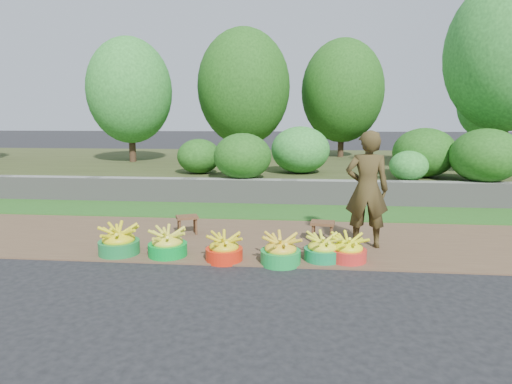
# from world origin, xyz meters

# --- Properties ---
(ground_plane) EXTENTS (120.00, 120.00, 0.00)m
(ground_plane) POSITION_xyz_m (0.00, 0.00, 0.00)
(ground_plane) COLOR black
(ground_plane) RESTS_ON ground
(dirt_shoulder) EXTENTS (80.00, 2.50, 0.02)m
(dirt_shoulder) POSITION_xyz_m (0.00, 1.25, 0.01)
(dirt_shoulder) COLOR brown
(dirt_shoulder) RESTS_ON ground
(grass_verge) EXTENTS (80.00, 1.50, 0.04)m
(grass_verge) POSITION_xyz_m (0.00, 3.25, 0.02)
(grass_verge) COLOR #29601E
(grass_verge) RESTS_ON ground
(retaining_wall) EXTENTS (80.00, 0.35, 0.55)m
(retaining_wall) POSITION_xyz_m (0.00, 4.10, 0.28)
(retaining_wall) COLOR gray
(retaining_wall) RESTS_ON ground
(earth_bank) EXTENTS (80.00, 10.00, 0.50)m
(earth_bank) POSITION_xyz_m (0.00, 9.00, 0.25)
(earth_bank) COLOR #38401D
(earth_bank) RESTS_ON ground
(vegetation) EXTENTS (34.87, 8.37, 4.75)m
(vegetation) POSITION_xyz_m (0.68, 7.97, 2.70)
(vegetation) COLOR #372618
(vegetation) RESTS_ON earth_bank
(basin_a) EXTENTS (0.56, 0.56, 0.42)m
(basin_a) POSITION_xyz_m (-2.27, 0.32, 0.19)
(basin_a) COLOR #187B37
(basin_a) RESTS_ON ground
(basin_b) EXTENTS (0.53, 0.53, 0.39)m
(basin_b) POSITION_xyz_m (-1.57, 0.31, 0.18)
(basin_b) COLOR #009A2D
(basin_b) RESTS_ON ground
(basin_c) EXTENTS (0.49, 0.49, 0.37)m
(basin_c) POSITION_xyz_m (-0.77, 0.20, 0.16)
(basin_c) COLOR red
(basin_c) RESTS_ON ground
(basin_d) EXTENTS (0.52, 0.52, 0.39)m
(basin_d) POSITION_xyz_m (-0.02, 0.15, 0.17)
(basin_d) COLOR green
(basin_d) RESTS_ON ground
(basin_e) EXTENTS (0.49, 0.49, 0.36)m
(basin_e) POSITION_xyz_m (0.53, 0.33, 0.16)
(basin_e) COLOR #138648
(basin_e) RESTS_ON ground
(basin_f) EXTENTS (0.49, 0.49, 0.36)m
(basin_f) POSITION_xyz_m (0.86, 0.33, 0.16)
(basin_f) COLOR red
(basin_f) RESTS_ON ground
(stool_left) EXTENTS (0.41, 0.37, 0.30)m
(stool_left) POSITION_xyz_m (-1.59, 1.41, 0.26)
(stool_left) COLOR brown
(stool_left) RESTS_ON dirt_shoulder
(stool_right) EXTENTS (0.39, 0.32, 0.31)m
(stool_right) POSITION_xyz_m (0.57, 1.18, 0.27)
(stool_right) COLOR brown
(stool_right) RESTS_ON dirt_shoulder
(vendor_woman) EXTENTS (0.65, 0.45, 1.69)m
(vendor_woman) POSITION_xyz_m (1.18, 1.01, 0.86)
(vendor_woman) COLOR black
(vendor_woman) RESTS_ON dirt_shoulder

